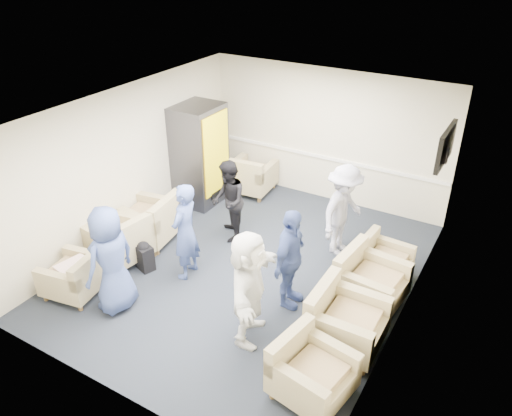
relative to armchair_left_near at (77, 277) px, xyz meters
The scene contains 25 objects.
floor 2.71m from the armchair_left_near, 44.38° to the left, with size 6.00×6.00×0.00m, color black.
ceiling 3.60m from the armchair_left_near, 44.38° to the left, with size 6.00×6.00×0.00m, color silver.
back_wall 5.35m from the armchair_left_near, 68.50° to the left, with size 5.00×0.02×2.70m, color beige.
front_wall 2.45m from the armchair_left_near, 30.17° to the right, with size 5.00×0.02×2.70m, color beige.
left_wall 2.22m from the armchair_left_near, 107.04° to the left, with size 0.02×6.00×2.70m, color beige.
right_wall 4.92m from the armchair_left_near, 23.05° to the left, with size 0.02×6.00×2.70m, color beige.
chair_rail 5.26m from the armchair_left_near, 68.42° to the left, with size 4.98×0.04×0.06m, color white.
tv 5.96m from the armchair_left_near, 40.18° to the left, with size 0.10×1.00×0.58m.
armchair_left_near is the anchor object (origin of this frame).
armchair_left_mid 1.05m from the armchair_left_near, 91.96° to the left, with size 1.04×1.04×0.74m.
armchair_left_far 1.77m from the armchair_left_near, 91.15° to the left, with size 1.07×1.07×0.75m.
armchair_right_near 3.86m from the armchair_left_near, ahead, with size 0.97×0.97×0.67m.
armchair_right_midnear 4.03m from the armchair_left_near, 15.02° to the left, with size 0.92×0.92×0.74m.
armchair_right_midfar 4.39m from the armchair_left_near, 27.83° to the left, with size 0.99×0.99×0.72m.
armchair_right_far 4.74m from the armchair_left_near, 35.37° to the left, with size 0.80×0.80×0.60m.
armchair_corner 4.30m from the armchair_left_near, 83.11° to the left, with size 0.97×0.97×0.72m.
vending_machine 3.55m from the armchair_left_near, 92.79° to the left, with size 0.82×0.96×2.03m.
backpack 1.11m from the armchair_left_near, 66.30° to the left, with size 0.36×0.30×0.52m.
pillow 0.17m from the armchair_left_near, 116.53° to the right, with size 0.48×0.36×0.14m, color white.
person_front_left 0.90m from the armchair_left_near, ahead, with size 0.81×0.53×1.66m, color #3B4E8D.
person_mid_left 1.77m from the armchair_left_near, 47.52° to the left, with size 0.59×0.39×1.62m, color #3B4E8D.
person_back_left 2.81m from the armchair_left_near, 66.37° to the left, with size 0.72×0.56×1.49m, color black.
person_back_right 4.38m from the armchair_left_near, 45.75° to the left, with size 1.06×0.61×1.64m, color silver.
person_mid_right 3.26m from the armchair_left_near, 26.40° to the left, with size 0.93×0.39×1.58m, color #3B4E8D.
person_front_right 2.84m from the armchair_left_near, 11.23° to the left, with size 1.53×0.49×1.65m, color white.
Camera 1 is at (3.52, -5.79, 4.91)m, focal length 35.00 mm.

